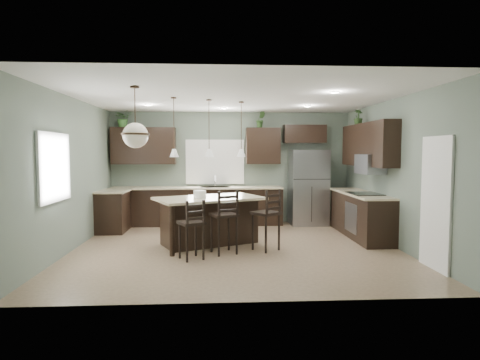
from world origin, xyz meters
name	(u,v)px	position (x,y,z in m)	size (l,w,h in m)	color
ground	(236,248)	(0.00, 0.00, 0.00)	(6.00, 6.00, 0.00)	#9E8466
pantry_door	(436,203)	(2.98, -1.55, 1.02)	(0.04, 0.82, 2.04)	white
window_back	(215,162)	(-0.40, 2.73, 1.55)	(1.35, 0.02, 1.00)	white
window_left	(54,167)	(-2.98, -0.80, 1.55)	(0.02, 1.10, 1.00)	white
left_return_cabs	(113,212)	(-2.70, 1.70, 0.45)	(0.60, 0.90, 0.90)	black
left_return_countertop	(114,191)	(-2.68, 1.70, 0.92)	(0.66, 0.96, 0.04)	beige
back_lower_cabs	(197,207)	(-0.85, 2.45, 0.45)	(4.20, 0.60, 0.90)	black
back_countertop	(197,188)	(-0.85, 2.43, 0.92)	(4.20, 0.66, 0.04)	beige
sink_inset	(215,187)	(-0.40, 2.43, 0.94)	(0.70, 0.45, 0.01)	gray
faucet	(215,181)	(-0.40, 2.40, 1.08)	(0.02, 0.02, 0.28)	silver
back_upper_left	(144,146)	(-2.15, 2.58, 1.95)	(1.55, 0.34, 0.90)	black
back_upper_right	(263,146)	(0.80, 2.58, 1.95)	(0.85, 0.34, 0.90)	black
fridge_header	(305,134)	(1.85, 2.58, 2.25)	(1.05, 0.34, 0.45)	black
right_lower_cabs	(360,215)	(2.70, 0.87, 0.45)	(0.60, 2.35, 0.90)	black
right_countertop	(360,193)	(2.68, 0.87, 0.92)	(0.66, 2.35, 0.04)	beige
cooktop	(365,194)	(2.68, 0.60, 0.94)	(0.58, 0.75, 0.02)	black
wall_oven_front	(351,218)	(2.40, 0.60, 0.45)	(0.01, 0.72, 0.60)	gray
right_upper_cabs	(368,145)	(2.83, 0.87, 1.95)	(0.34, 2.35, 0.90)	black
microwave	(370,164)	(2.78, 0.60, 1.55)	(0.40, 0.75, 0.40)	gray
refrigerator	(308,187)	(1.91, 2.35, 0.93)	(0.90, 0.74, 1.85)	gray
kitchen_island	(210,221)	(-0.50, 0.29, 0.46)	(1.99, 1.13, 0.92)	black
serving_dish	(200,194)	(-0.68, 0.21, 0.99)	(0.24, 0.24, 0.14)	white
bar_stool_left	(191,229)	(-0.78, -0.78, 0.51)	(0.38, 0.38, 1.02)	black
bar_stool_center	(224,222)	(-0.23, -0.42, 0.57)	(0.42, 0.42, 1.13)	black
bar_stool_right	(266,220)	(0.54, -0.23, 0.56)	(0.42, 0.42, 1.13)	black
pendant_left	(174,127)	(-1.13, 0.00, 2.25)	(0.17, 0.17, 1.10)	silver
pendant_center	(209,128)	(-0.50, 0.29, 2.25)	(0.17, 0.17, 1.10)	white
pendant_right	(241,129)	(0.14, 0.59, 2.25)	(0.17, 0.17, 1.10)	silver
chandelier	(135,117)	(-1.59, -1.19, 2.33)	(0.43, 0.43, 0.94)	#F8E8CB
plant_back_left	(123,118)	(-2.63, 2.55, 2.63)	(0.41, 0.35, 0.45)	#2E5927
plant_back_right	(261,119)	(0.74, 2.55, 2.61)	(0.23, 0.18, 0.41)	#2E5023
plant_right_wall	(358,117)	(2.80, 1.41, 2.57)	(0.20, 0.20, 0.35)	#2C481F
room_shell	(236,157)	(0.00, 0.00, 1.70)	(6.00, 6.00, 6.00)	slate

